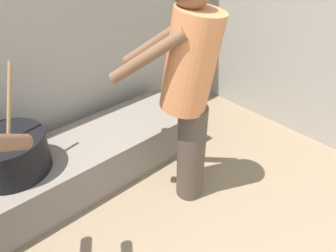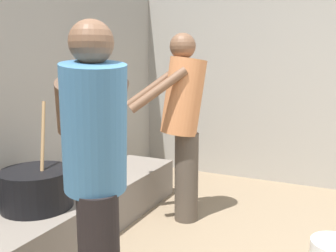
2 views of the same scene
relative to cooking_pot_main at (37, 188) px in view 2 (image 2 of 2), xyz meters
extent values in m
cube|color=slate|center=(0.47, -0.03, -0.31)|extent=(2.10, 0.60, 0.35)
cylinder|color=black|center=(0.00, 0.00, 0.00)|extent=(0.49, 0.49, 0.27)
cylinder|color=#937047|center=(0.08, 0.00, 0.33)|extent=(0.22, 0.16, 0.51)
cylinder|color=teal|center=(-0.44, -0.84, 0.56)|extent=(0.48, 0.48, 0.63)
sphere|color=brown|center=(-0.44, -0.83, 0.95)|extent=(0.20, 0.20, 0.20)
cylinder|color=brown|center=(-0.19, -0.79, 0.62)|extent=(0.39, 0.35, 0.35)
cylinder|color=brown|center=(-0.36, -0.59, 0.62)|extent=(0.39, 0.35, 0.35)
cylinder|color=#4C4238|center=(0.98, -0.71, -0.10)|extent=(0.20, 0.20, 0.76)
cylinder|color=#D17F4C|center=(0.96, -0.69, 0.58)|extent=(0.47, 0.49, 0.65)
sphere|color=brown|center=(0.96, -0.68, 0.98)|extent=(0.21, 0.21, 0.21)
cylinder|color=brown|center=(0.93, -0.42, 0.65)|extent=(0.33, 0.41, 0.35)
cylinder|color=brown|center=(0.72, -0.58, 0.65)|extent=(0.33, 0.41, 0.35)
camera|label=1|loc=(-0.30, -1.88, 1.29)|focal=33.25mm
camera|label=2|loc=(-1.83, -1.88, 0.87)|focal=39.89mm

